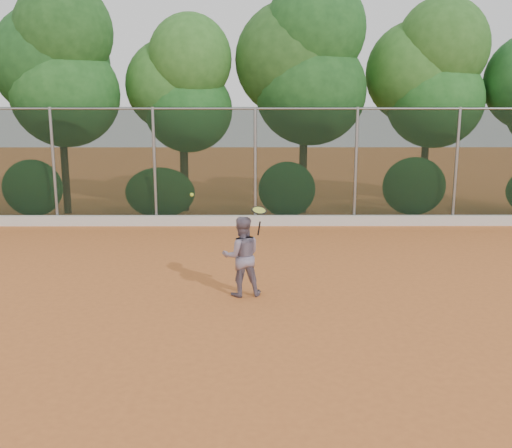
{
  "coord_description": "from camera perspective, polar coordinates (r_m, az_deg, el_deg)",
  "views": [
    {
      "loc": [
        -0.04,
        -9.97,
        3.52
      ],
      "look_at": [
        0.0,
        1.0,
        1.25
      ],
      "focal_mm": 40.0,
      "sensor_mm": 36.0,
      "label": 1
    }
  ],
  "objects": [
    {
      "name": "tennis_racket",
      "position": [
        10.35,
        0.31,
        1.17
      ],
      "size": [
        0.36,
        0.35,
        0.55
      ],
      "color": "black",
      "rests_on": "ground"
    },
    {
      "name": "tennis_player",
      "position": [
        10.71,
        -1.44,
        -3.25
      ],
      "size": [
        0.82,
        0.69,
        1.52
      ],
      "primitive_type": "imported",
      "rotation": [
        0.0,
        0.0,
        3.3
      ],
      "color": "slate",
      "rests_on": "ground"
    },
    {
      "name": "tennis_ball_in_flight",
      "position": [
        10.85,
        -6.44,
        2.93
      ],
      "size": [
        0.07,
        0.07,
        0.07
      ],
      "color": "#B9D02F",
      "rests_on": "ground"
    },
    {
      "name": "chainlink_fence",
      "position": [
        17.05,
        -0.08,
        6.11
      ],
      "size": [
        24.09,
        0.09,
        3.5
      ],
      "color": "black",
      "rests_on": "ground"
    },
    {
      "name": "concrete_curb",
      "position": [
        17.12,
        -0.07,
        0.35
      ],
      "size": [
        24.0,
        0.2,
        0.3
      ],
      "primitive_type": "cube",
      "color": "beige",
      "rests_on": "ground"
    },
    {
      "name": "ground",
      "position": [
        10.57,
        0.02,
        -7.76
      ],
      "size": [
        80.0,
        80.0,
        0.0
      ],
      "primitive_type": "plane",
      "color": "#C86A2F",
      "rests_on": "ground"
    },
    {
      "name": "foliage_backdrop",
      "position": [
        18.97,
        -1.8,
        14.36
      ],
      "size": [
        23.7,
        3.63,
        7.55
      ],
      "color": "#452F1A",
      "rests_on": "ground"
    }
  ]
}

